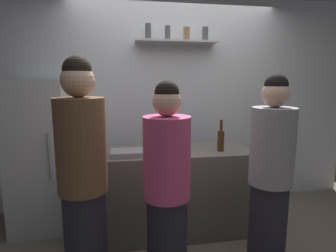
{
  "coord_description": "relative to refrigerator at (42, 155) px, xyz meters",
  "views": [
    {
      "loc": [
        -0.67,
        -2.18,
        1.59
      ],
      "look_at": [
        -0.2,
        0.52,
        1.13
      ],
      "focal_mm": 29.39,
      "sensor_mm": 36.0,
      "label": 1
    }
  ],
  "objects": [
    {
      "name": "utensil_holder",
      "position": [
        1.18,
        -0.21,
        0.15
      ],
      "size": [
        0.12,
        0.12,
        0.22
      ],
      "color": "#B2B2B7",
      "rests_on": "counter"
    },
    {
      "name": "wine_bottle_pale_glass",
      "position": [
        1.34,
        -0.27,
        0.2
      ],
      "size": [
        0.07,
        0.07,
        0.29
      ],
      "color": "#B2BFB2",
      "rests_on": "counter"
    },
    {
      "name": "wine_bottle_amber_glass",
      "position": [
        1.83,
        -0.45,
        0.2
      ],
      "size": [
        0.07,
        0.07,
        0.32
      ],
      "color": "#472814",
      "rests_on": "counter"
    },
    {
      "name": "person_brown_jacket",
      "position": [
        0.57,
        -1.13,
        0.08
      ],
      "size": [
        0.34,
        0.34,
        1.75
      ],
      "rotation": [
        0.0,
        0.0,
        2.09
      ],
      "color": "#262633",
      "rests_on": "ground"
    },
    {
      "name": "back_wall_assembly",
      "position": [
        1.52,
        0.4,
        0.51
      ],
      "size": [
        4.8,
        0.32,
        2.6
      ],
      "color": "white",
      "rests_on": "ground"
    },
    {
      "name": "counter",
      "position": [
        1.32,
        -0.33,
        -0.35
      ],
      "size": [
        1.73,
        0.66,
        0.88
      ],
      "primitive_type": "cube",
      "color": "#66605B",
      "rests_on": "ground"
    },
    {
      "name": "person_grey_hoodie",
      "position": [
        2.01,
        -1.11,
        0.01
      ],
      "size": [
        0.34,
        0.34,
        1.64
      ],
      "rotation": [
        0.0,
        0.0,
        1.59
      ],
      "color": "#262633",
      "rests_on": "ground"
    },
    {
      "name": "baking_pan",
      "position": [
        0.91,
        -0.47,
        0.11
      ],
      "size": [
        0.34,
        0.24,
        0.05
      ],
      "primitive_type": "cube",
      "color": "gray",
      "rests_on": "counter"
    },
    {
      "name": "refrigerator",
      "position": [
        0.0,
        0.0,
        0.0
      ],
      "size": [
        0.59,
        0.66,
        1.59
      ],
      "color": "silver",
      "rests_on": "ground"
    },
    {
      "name": "water_bottle_plastic",
      "position": [
        1.41,
        -0.08,
        0.17
      ],
      "size": [
        0.08,
        0.08,
        0.2
      ],
      "color": "silver",
      "rests_on": "counter"
    },
    {
      "name": "person_pink_top",
      "position": [
        1.16,
        -1.17,
        -0.02
      ],
      "size": [
        0.34,
        0.34,
        1.59
      ],
      "rotation": [
        0.0,
        0.0,
        5.35
      ],
      "color": "#262633",
      "rests_on": "ground"
    }
  ]
}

